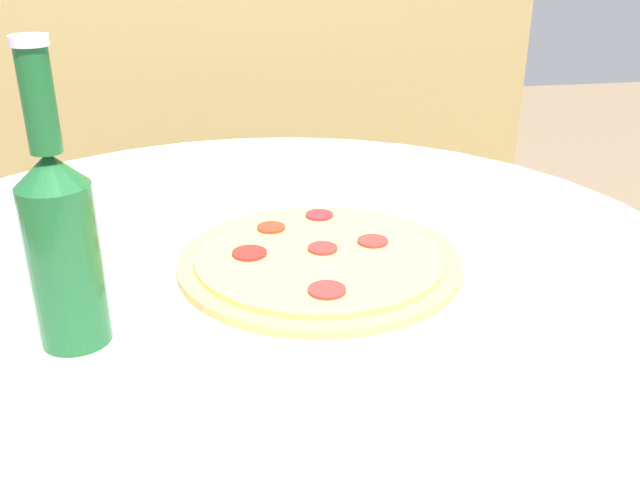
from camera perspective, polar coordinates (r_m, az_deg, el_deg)
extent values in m
cylinder|color=silver|center=(0.80, -4.10, -1.53)|extent=(0.99, 0.99, 0.02)
cylinder|color=tan|center=(0.78, 0.00, -1.01)|extent=(0.31, 0.31, 0.01)
cylinder|color=#EACC60|center=(0.77, 0.00, -0.47)|extent=(0.27, 0.27, 0.01)
cylinder|color=maroon|center=(0.80, 4.24, 0.63)|extent=(0.03, 0.03, 0.00)
cylinder|color=maroon|center=(0.77, -5.66, -0.32)|extent=(0.04, 0.04, 0.00)
cylinder|color=#A82E1C|center=(0.83, -3.93, 1.73)|extent=(0.03, 0.03, 0.00)
cylinder|color=maroon|center=(0.87, -0.05, 2.74)|extent=(0.03, 0.03, 0.00)
cylinder|color=maroon|center=(0.69, 0.56, -3.29)|extent=(0.04, 0.04, 0.00)
cylinder|color=maroon|center=(0.78, 0.21, 0.06)|extent=(0.03, 0.03, 0.00)
cylinder|color=#195628|center=(0.65, -19.66, -1.30)|extent=(0.06, 0.06, 0.15)
cone|color=#195628|center=(0.62, -20.80, 6.00)|extent=(0.06, 0.06, 0.03)
cylinder|color=#195628|center=(0.60, -21.59, 10.97)|extent=(0.03, 0.03, 0.08)
cylinder|color=silver|center=(0.60, -22.28, 15.19)|extent=(0.03, 0.03, 0.01)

